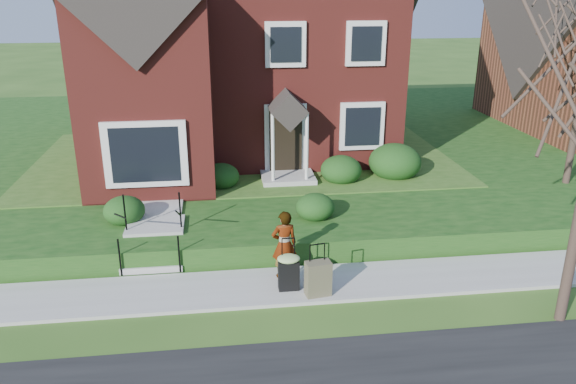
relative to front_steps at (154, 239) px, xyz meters
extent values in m
plane|color=#2D5119|center=(2.50, -1.84, -0.47)|extent=(120.00, 120.00, 0.00)
cube|color=#9E9B93|center=(2.50, -1.84, -0.43)|extent=(60.00, 1.60, 0.08)
cube|color=#133C10|center=(6.50, 9.06, -0.17)|extent=(44.00, 20.00, 0.60)
cube|color=#9E9B93|center=(0.00, 3.16, 0.16)|extent=(1.20, 6.00, 0.06)
cube|color=maroon|center=(2.50, 8.16, 2.83)|extent=(10.00, 8.00, 5.40)
cube|color=maroon|center=(-0.30, 3.36, 2.83)|extent=(3.60, 2.40, 5.40)
cube|color=silver|center=(-0.30, 2.21, 1.53)|extent=(2.20, 0.30, 1.80)
cube|color=black|center=(3.70, 4.10, 1.18)|extent=(1.00, 0.12, 2.10)
cube|color=black|center=(6.10, 4.11, 1.63)|extent=(1.40, 0.10, 1.50)
cube|color=#9E9B93|center=(0.00, -0.84, -0.32)|extent=(1.40, 0.30, 0.15)
cube|color=#9E9B93|center=(0.00, -0.54, -0.17)|extent=(1.40, 0.30, 0.15)
cube|color=#9E9B93|center=(0.00, -0.24, -0.02)|extent=(1.40, 0.30, 0.15)
cube|color=#9E9B93|center=(0.00, 0.06, 0.13)|extent=(1.40, 0.30, 0.15)
cube|color=#9E9B93|center=(0.00, 0.61, 0.13)|extent=(1.40, 0.80, 0.15)
cylinder|color=black|center=(-0.65, -0.99, 0.06)|extent=(0.04, 0.04, 0.90)
cylinder|color=black|center=(-0.65, 0.21, 0.66)|extent=(0.04, 0.04, 0.90)
cylinder|color=black|center=(0.65, -0.99, 0.06)|extent=(0.04, 0.04, 0.90)
cylinder|color=black|center=(0.65, 0.21, 0.66)|extent=(0.04, 0.04, 0.90)
ellipsoid|color=#133510|center=(-1.46, 3.57, 0.56)|extent=(1.24, 1.24, 0.87)
ellipsoid|color=#133510|center=(1.66, 3.31, 0.51)|extent=(1.10, 1.10, 0.77)
ellipsoid|color=#133510|center=(5.30, 3.34, 0.56)|extent=(1.25, 1.25, 0.88)
ellipsoid|color=#133510|center=(7.07, 3.60, 0.70)|extent=(1.63, 1.63, 1.14)
ellipsoid|color=#133510|center=(-0.79, 0.95, 0.49)|extent=(1.03, 1.03, 0.72)
ellipsoid|color=#133510|center=(4.03, 0.60, 0.47)|extent=(1.00, 1.00, 0.70)
imported|color=#999999|center=(2.98, -1.48, 0.39)|extent=(0.61, 0.45, 1.56)
cube|color=black|center=(3.00, -2.05, -0.06)|extent=(0.44, 0.24, 0.66)
cylinder|color=black|center=(3.00, -2.05, 0.77)|extent=(0.27, 0.03, 0.03)
cylinder|color=black|center=(2.87, -2.05, 0.52)|extent=(0.02, 0.02, 0.50)
cylinder|color=black|center=(3.13, -2.05, 0.52)|extent=(0.02, 0.02, 0.50)
cylinder|color=black|center=(2.85, -2.05, -0.36)|extent=(0.04, 0.06, 0.06)
cylinder|color=black|center=(3.16, -2.05, -0.36)|extent=(0.04, 0.06, 0.06)
ellipsoid|color=#9BBE6D|center=(3.00, -2.05, 0.35)|extent=(0.49, 0.40, 0.15)
cube|color=brown|center=(3.58, -2.36, -0.02)|extent=(0.56, 0.37, 0.76)
cylinder|color=black|center=(3.58, -2.36, 0.73)|extent=(0.32, 0.07, 0.03)
cylinder|color=black|center=(3.42, -2.36, 0.55)|extent=(0.02, 0.02, 0.37)
cylinder|color=black|center=(3.74, -2.36, 0.55)|extent=(0.02, 0.02, 0.37)
cylinder|color=black|center=(3.40, -2.36, -0.36)|extent=(0.05, 0.07, 0.06)
cylinder|color=black|center=(3.76, -2.36, -0.36)|extent=(0.05, 0.07, 0.06)
camera|label=1|loc=(1.64, -12.56, 5.71)|focal=35.00mm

